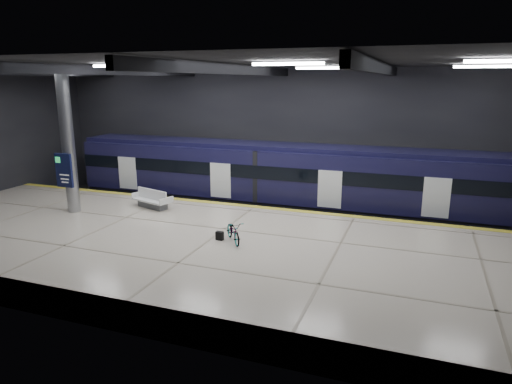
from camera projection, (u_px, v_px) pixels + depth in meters
The scene contains 10 objects.
ground at pixel (234, 245), 20.78m from camera, with size 30.00×30.00×0.00m, color black.
room_shell at pixel (232, 119), 19.42m from camera, with size 30.10×16.10×8.05m.
platform at pixel (210, 253), 18.37m from camera, with size 30.00×11.00×1.10m, color beige.
safety_strip at pixel (255, 207), 23.02m from camera, with size 30.00×0.40×0.01m, color gold.
rails at pixel (271, 212), 25.78m from camera, with size 30.00×1.52×0.16m.
train at pixel (313, 181), 24.53m from camera, with size 29.40×2.84×3.79m.
bench at pixel (152, 201), 22.78m from camera, with size 2.31×1.48×0.95m.
bicycle at pixel (233, 231), 17.94m from camera, with size 0.58×1.66×0.87m, color #99999E.
pannier_bag at pixel (220, 236), 18.20m from camera, with size 0.30×0.18×0.35m, color black.
info_column at pixel (67, 143), 21.44m from camera, with size 0.90×0.78×6.90m.
Camera 1 is at (7.67, -18.07, 7.31)m, focal length 32.00 mm.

